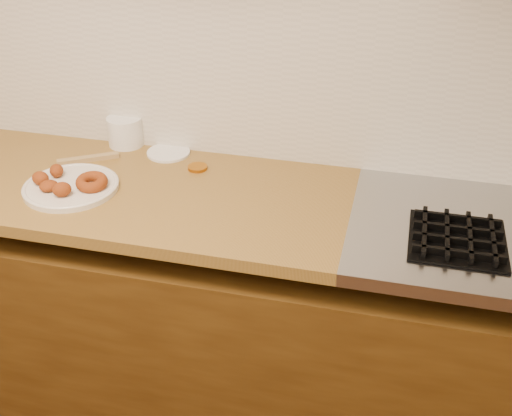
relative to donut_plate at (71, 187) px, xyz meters
name	(u,v)px	position (x,y,z in m)	size (l,w,h in m)	color
wall_back	(214,21)	(0.37, 0.38, 0.44)	(4.00, 0.02, 2.70)	#C1B595
base_cabinet	(197,319)	(0.37, 0.07, -0.52)	(3.60, 0.60, 0.77)	#553712
butcher_block	(4,175)	(-0.28, 0.07, -0.03)	(2.30, 0.62, 0.04)	olive
backsplash	(215,68)	(0.37, 0.37, 0.29)	(3.60, 0.02, 0.60)	beige
donut_plate	(71,187)	(0.00, 0.00, 0.00)	(0.29, 0.29, 0.02)	silver
ring_donut	(91,182)	(0.07, 0.00, 0.03)	(0.10, 0.10, 0.03)	maroon
fried_dough_chunks	(52,181)	(-0.05, -0.03, 0.03)	(0.17, 0.18, 0.05)	maroon
plastic_tub	(125,131)	(0.03, 0.35, 0.04)	(0.12, 0.12, 0.10)	white
tub_lid	(168,153)	(0.21, 0.31, 0.00)	(0.15, 0.15, 0.01)	white
brass_jar_lid	(197,168)	(0.34, 0.23, 0.00)	(0.06, 0.06, 0.01)	#AD6616
wooden_utensil	(88,159)	(-0.04, 0.20, 0.00)	(0.21, 0.03, 0.02)	#A48551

